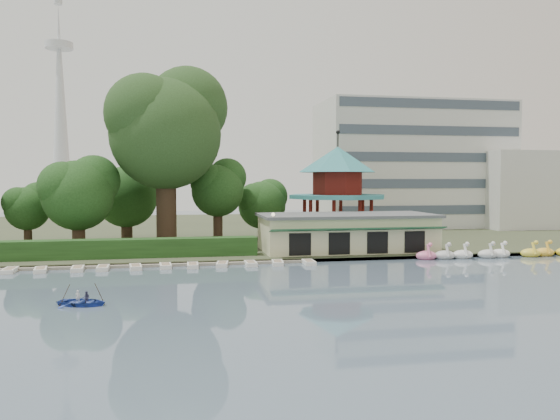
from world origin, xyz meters
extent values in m
plane|color=slate|center=(0.00, 0.00, 0.00)|extent=(220.00, 220.00, 0.00)
cube|color=#424930|center=(0.00, 52.00, 0.20)|extent=(220.00, 70.00, 0.40)
cube|color=gray|center=(0.00, 17.30, 0.15)|extent=(220.00, 0.60, 0.30)
cube|color=gray|center=(-12.00, 17.20, 0.12)|extent=(34.00, 1.60, 0.24)
cube|color=beige|center=(10.00, 22.00, 2.20)|extent=(18.00, 8.00, 3.60)
cube|color=#595B5E|center=(10.00, 22.00, 4.15)|extent=(18.60, 8.60, 0.30)
cube|color=#194C2D|center=(10.00, 17.70, 3.00)|extent=(18.00, 1.59, 0.45)
cylinder|color=beige|center=(12.00, 32.00, 1.00)|extent=(10.40, 10.40, 1.20)
cylinder|color=teal|center=(12.00, 32.00, 5.85)|extent=(12.40, 12.40, 0.50)
cylinder|color=maroon|center=(12.00, 32.00, 7.50)|extent=(6.40, 6.40, 2.80)
cone|color=teal|center=(12.00, 32.00, 10.50)|extent=(10.00, 10.00, 3.20)
cylinder|color=black|center=(12.00, 32.00, 13.00)|extent=(0.16, 0.16, 1.80)
cube|color=silver|center=(30.00, 50.00, 10.40)|extent=(30.00, 14.00, 20.00)
cube|color=silver|center=(46.00, 44.00, 6.40)|extent=(14.00, 10.00, 12.00)
cone|color=silver|center=(-42.00, 140.00, 30.00)|extent=(6.00, 6.00, 60.00)
cylinder|color=silver|center=(-42.00, 140.00, 48.00)|extent=(8.00, 8.00, 2.00)
cube|color=#244C1C|center=(-15.00, 20.50, 1.30)|extent=(30.00, 2.00, 1.80)
cylinder|color=black|center=(1.50, 19.00, 2.40)|extent=(0.12, 0.12, 4.00)
sphere|color=beige|center=(1.50, 19.00, 4.50)|extent=(0.36, 0.36, 0.36)
cylinder|color=#3A281C|center=(-9.00, 28.00, 5.48)|extent=(2.21, 2.21, 10.16)
sphere|color=#29481F|center=(-9.00, 28.00, 13.00)|extent=(12.27, 12.27, 12.27)
sphere|color=#29481F|center=(-6.55, 29.84, 16.26)|extent=(9.20, 9.20, 9.20)
sphere|color=#29481F|center=(-11.15, 26.77, 15.04)|extent=(8.59, 8.59, 8.59)
cylinder|color=#3A281C|center=(-18.00, 26.00, 2.78)|extent=(1.32, 1.32, 4.76)
sphere|color=#244C1C|center=(-18.00, 26.00, 6.31)|extent=(7.34, 7.34, 7.34)
sphere|color=#244C1C|center=(-16.53, 27.10, 7.83)|extent=(5.50, 5.50, 5.50)
sphere|color=#244C1C|center=(-19.28, 25.27, 7.26)|extent=(5.13, 5.13, 5.13)
cylinder|color=#3A281C|center=(-24.00, 30.00, 2.17)|extent=(0.86, 0.86, 3.53)
sphere|color=#244C1C|center=(-24.00, 30.00, 4.78)|extent=(4.77, 4.77, 4.77)
sphere|color=#244C1C|center=(-23.05, 30.72, 5.91)|extent=(3.58, 3.58, 3.58)
sphere|color=#244C1C|center=(-24.84, 29.52, 5.49)|extent=(3.34, 3.34, 3.34)
cylinder|color=#3A281C|center=(-3.00, 32.00, 2.91)|extent=(1.13, 1.13, 5.03)
sphere|color=#244C1C|center=(-3.00, 32.00, 6.64)|extent=(6.27, 6.27, 6.27)
sphere|color=#244C1C|center=(-1.75, 32.94, 8.24)|extent=(4.70, 4.70, 4.70)
sphere|color=#244C1C|center=(-4.10, 31.37, 7.64)|extent=(4.39, 4.39, 4.39)
cylinder|color=#3A281C|center=(3.00, 36.00, 2.13)|extent=(1.11, 1.11, 3.45)
sphere|color=#244C1C|center=(3.00, 36.00, 4.68)|extent=(6.18, 6.18, 6.18)
sphere|color=#244C1C|center=(4.24, 36.93, 5.79)|extent=(4.63, 4.63, 4.63)
sphere|color=#244C1C|center=(1.92, 35.38, 5.37)|extent=(4.32, 4.32, 4.32)
cylinder|color=#3A281C|center=(-14.00, 36.00, 2.60)|extent=(1.37, 1.37, 4.40)
sphere|color=#244C1C|center=(-14.00, 36.00, 5.86)|extent=(7.58, 7.58, 7.58)
sphere|color=#244C1C|center=(-12.48, 37.14, 7.27)|extent=(5.69, 5.69, 5.69)
sphere|color=#244C1C|center=(-15.33, 35.24, 6.74)|extent=(5.31, 5.31, 5.31)
ellipsoid|color=pink|center=(16.63, 16.63, 0.35)|extent=(2.16, 1.44, 0.99)
cylinder|color=pink|center=(16.63, 16.08, 0.90)|extent=(0.26, 0.79, 1.29)
sphere|color=pink|center=(16.63, 15.78, 1.55)|extent=(0.44, 0.44, 0.44)
ellipsoid|color=silver|center=(18.58, 16.54, 0.35)|extent=(2.16, 1.44, 0.99)
cylinder|color=silver|center=(18.58, 15.99, 0.90)|extent=(0.26, 0.79, 1.29)
sphere|color=silver|center=(18.58, 15.69, 1.55)|extent=(0.44, 0.44, 0.44)
ellipsoid|color=white|center=(20.55, 16.55, 0.35)|extent=(2.16, 1.44, 0.99)
cylinder|color=white|center=(20.55, 16.00, 0.90)|extent=(0.26, 0.79, 1.29)
sphere|color=white|center=(20.55, 15.70, 1.55)|extent=(0.44, 0.44, 0.44)
ellipsoid|color=silver|center=(23.28, 16.41, 0.35)|extent=(2.16, 1.44, 0.99)
cylinder|color=silver|center=(23.28, 15.86, 0.90)|extent=(0.26, 0.79, 1.29)
sphere|color=silver|center=(23.28, 15.56, 1.55)|extent=(0.44, 0.44, 0.44)
ellipsoid|color=white|center=(24.71, 16.56, 0.35)|extent=(2.16, 1.44, 0.99)
cylinder|color=white|center=(24.71, 16.01, 0.90)|extent=(0.26, 0.79, 1.29)
sphere|color=white|center=(24.71, 15.71, 1.55)|extent=(0.44, 0.44, 0.44)
ellipsoid|color=yellow|center=(28.10, 16.41, 0.35)|extent=(2.16, 1.44, 0.99)
cylinder|color=yellow|center=(28.10, 15.86, 0.90)|extent=(0.26, 0.79, 1.29)
sphere|color=yellow|center=(28.10, 15.56, 1.55)|extent=(0.44, 0.44, 0.44)
ellipsoid|color=yellow|center=(29.87, 16.62, 0.35)|extent=(2.16, 1.44, 0.99)
cylinder|color=yellow|center=(29.87, 16.07, 0.90)|extent=(0.26, 0.79, 1.29)
sphere|color=yellow|center=(29.87, 15.77, 1.55)|extent=(0.44, 0.44, 0.44)
cube|color=white|center=(-21.93, 15.84, 0.18)|extent=(1.07, 2.33, 0.36)
cube|color=white|center=(-19.41, 15.62, 0.18)|extent=(1.36, 2.43, 0.36)
cube|color=white|center=(-16.38, 15.68, 0.18)|extent=(1.19, 2.38, 0.36)
cube|color=white|center=(-14.27, 15.74, 0.18)|extent=(1.09, 2.34, 0.36)
cube|color=white|center=(-11.49, 15.75, 0.18)|extent=(1.27, 2.40, 0.36)
cube|color=white|center=(-8.89, 15.95, 0.18)|extent=(1.16, 2.36, 0.36)
cube|color=white|center=(-6.48, 15.72, 0.18)|extent=(1.04, 2.32, 0.36)
cube|color=white|center=(-3.79, 15.95, 0.18)|extent=(1.34, 2.43, 0.36)
cube|color=white|center=(-1.17, 15.88, 0.18)|extent=(1.01, 2.30, 0.36)
cube|color=white|center=(1.36, 15.85, 0.18)|extent=(1.23, 2.39, 0.36)
cube|color=white|center=(4.31, 15.60, 0.18)|extent=(1.09, 2.34, 0.36)
imported|color=#3451AE|center=(-13.73, 1.78, 0.44)|extent=(5.05, 4.27, 0.89)
imported|color=silver|center=(-14.03, 1.98, 0.52)|extent=(0.36, 0.29, 0.84)
imported|color=#363454|center=(-13.43, 1.58, 0.51)|extent=(0.48, 0.42, 0.82)
cylinder|color=#3A281C|center=(-14.93, 1.78, 0.35)|extent=(0.94, 0.29, 2.01)
cylinder|color=#3A281C|center=(-12.53, 1.78, 0.35)|extent=(0.94, 0.29, 2.01)
camera|label=1|loc=(-7.77, -33.88, 7.84)|focal=35.00mm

